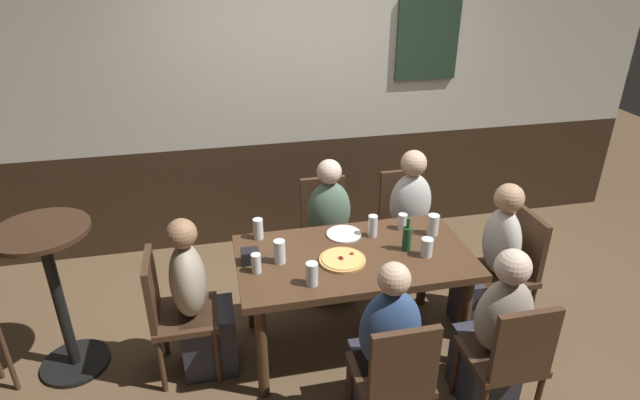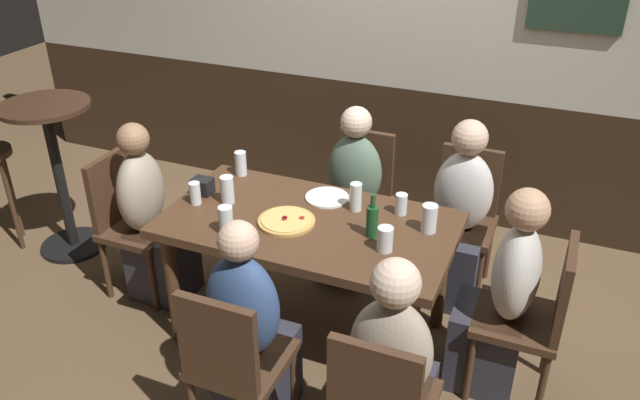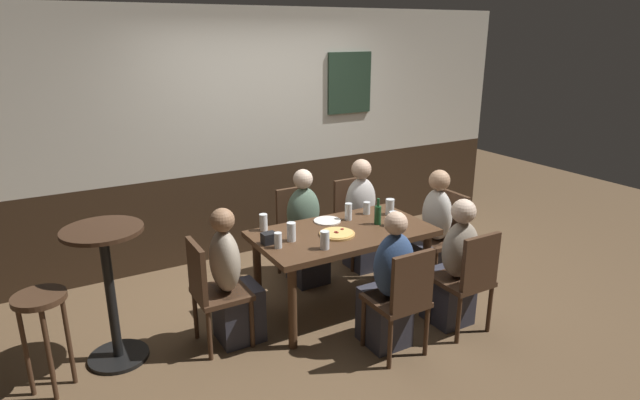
{
  "view_description": "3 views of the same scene",
  "coord_description": "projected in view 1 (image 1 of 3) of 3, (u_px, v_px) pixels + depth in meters",
  "views": [
    {
      "loc": [
        -0.83,
        -2.78,
        2.56
      ],
      "look_at": [
        -0.2,
        0.14,
        1.09
      ],
      "focal_mm": 29.47,
      "sensor_mm": 36.0,
      "label": 1
    },
    {
      "loc": [
        1.15,
        -2.61,
        2.43
      ],
      "look_at": [
        0.07,
        -0.01,
        0.88
      ],
      "focal_mm": 35.87,
      "sensor_mm": 36.0,
      "label": 2
    },
    {
      "loc": [
        -2.27,
        -3.56,
        2.36
      ],
      "look_at": [
        -0.17,
        0.09,
        1.01
      ],
      "focal_mm": 29.8,
      "sensor_mm": 36.0,
      "label": 3
    }
  ],
  "objects": [
    {
      "name": "tumbler_water",
      "position": [
        256.0,
        264.0,
        3.19
      ],
      "size": [
        0.06,
        0.06,
        0.12
      ],
      "color": "silver",
      "rests_on": "dining_table"
    },
    {
      "name": "highball_clear",
      "position": [
        312.0,
        275.0,
        3.07
      ],
      "size": [
        0.07,
        0.07,
        0.15
      ],
      "color": "silver",
      "rests_on": "dining_table"
    },
    {
      "name": "side_bar_table",
      "position": [
        56.0,
        289.0,
        3.26
      ],
      "size": [
        0.56,
        0.56,
        1.05
      ],
      "color": "black",
      "rests_on": "ground_plane"
    },
    {
      "name": "plate_white_large",
      "position": [
        344.0,
        234.0,
        3.62
      ],
      "size": [
        0.24,
        0.24,
        0.01
      ],
      "primitive_type": "cylinder",
      "color": "white",
      "rests_on": "dining_table"
    },
    {
      "name": "beer_bottle_green",
      "position": [
        407.0,
        238.0,
        3.41
      ],
      "size": [
        0.06,
        0.06,
        0.23
      ],
      "color": "#194723",
      "rests_on": "dining_table"
    },
    {
      "name": "pint_glass_pale",
      "position": [
        433.0,
        226.0,
        3.6
      ],
      "size": [
        0.08,
        0.08,
        0.15
      ],
      "color": "silver",
      "rests_on": "dining_table"
    },
    {
      "name": "person_head_east",
      "position": [
        491.0,
        269.0,
        3.71
      ],
      "size": [
        0.37,
        0.34,
        1.13
      ],
      "color": "#2D2D38",
      "rests_on": "ground_plane"
    },
    {
      "name": "pint_glass_amber",
      "position": [
        280.0,
        253.0,
        3.28
      ],
      "size": [
        0.07,
        0.07,
        0.15
      ],
      "color": "silver",
      "rests_on": "dining_table"
    },
    {
      "name": "person_mid_far",
      "position": [
        330.0,
        239.0,
        4.1
      ],
      "size": [
        0.34,
        0.37,
        1.12
      ],
      "color": "#2D2D38",
      "rests_on": "ground_plane"
    },
    {
      "name": "person_right_near",
      "position": [
        493.0,
        341.0,
        3.06
      ],
      "size": [
        0.34,
        0.37,
        1.11
      ],
      "color": "#2D2D38",
      "rests_on": "ground_plane"
    },
    {
      "name": "chair_head_east",
      "position": [
        512.0,
        265.0,
        3.73
      ],
      "size": [
        0.4,
        0.4,
        0.88
      ],
      "color": "#422B1C",
      "rests_on": "ground_plane"
    },
    {
      "name": "beer_glass_tall",
      "position": [
        258.0,
        230.0,
        3.56
      ],
      "size": [
        0.07,
        0.07,
        0.14
      ],
      "color": "silver",
      "rests_on": "dining_table"
    },
    {
      "name": "person_right_far",
      "position": [
        410.0,
        229.0,
        4.22
      ],
      "size": [
        0.34,
        0.37,
        1.13
      ],
      "color": "#2D2D38",
      "rests_on": "ground_plane"
    },
    {
      "name": "person_head_west",
      "position": [
        199.0,
        309.0,
        3.33
      ],
      "size": [
        0.37,
        0.34,
        1.12
      ],
      "color": "#2D2D38",
      "rests_on": "ground_plane"
    },
    {
      "name": "ground_plane",
      "position": [
        351.0,
        343.0,
        3.73
      ],
      "size": [
        12.0,
        12.0,
        0.0
      ],
      "primitive_type": "plane",
      "color": "brown"
    },
    {
      "name": "dining_table",
      "position": [
        354.0,
        266.0,
        3.44
      ],
      "size": [
        1.51,
        0.83,
        0.74
      ],
      "color": "#472D1C",
      "rests_on": "ground_plane"
    },
    {
      "name": "chair_head_west",
      "position": [
        172.0,
        309.0,
        3.28
      ],
      "size": [
        0.4,
        0.4,
        0.88
      ],
      "color": "#422B1C",
      "rests_on": "ground_plane"
    },
    {
      "name": "chair_mid_near",
      "position": [
        395.0,
        375.0,
        2.78
      ],
      "size": [
        0.4,
        0.4,
        0.88
      ],
      "color": "#422B1C",
      "rests_on": "ground_plane"
    },
    {
      "name": "person_mid_near",
      "position": [
        385.0,
        358.0,
        2.93
      ],
      "size": [
        0.34,
        0.37,
        1.12
      ],
      "color": "#2D2D38",
      "rests_on": "ground_plane"
    },
    {
      "name": "wall_back",
      "position": [
        306.0,
        101.0,
        4.59
      ],
      "size": [
        6.4,
        0.13,
        2.6
      ],
      "color": "#332316",
      "rests_on": "ground_plane"
    },
    {
      "name": "chair_right_far",
      "position": [
        403.0,
        218.0,
        4.36
      ],
      "size": [
        0.4,
        0.4,
        0.88
      ],
      "color": "#422B1C",
      "rests_on": "ground_plane"
    },
    {
      "name": "pint_glass_stout",
      "position": [
        402.0,
        223.0,
        3.68
      ],
      "size": [
        0.06,
        0.06,
        0.11
      ],
      "color": "silver",
      "rests_on": "dining_table"
    },
    {
      "name": "condiment_caddy",
      "position": [
        250.0,
        256.0,
        3.29
      ],
      "size": [
        0.11,
        0.09,
        0.09
      ],
      "primitive_type": "cube",
      "color": "black",
      "rests_on": "dining_table"
    },
    {
      "name": "tumbler_short",
      "position": [
        427.0,
        249.0,
        3.36
      ],
      "size": [
        0.08,
        0.08,
        0.13
      ],
      "color": "silver",
      "rests_on": "dining_table"
    },
    {
      "name": "chair_right_near",
      "position": [
        509.0,
        356.0,
        2.91
      ],
      "size": [
        0.4,
        0.4,
        0.88
      ],
      "color": "#422B1C",
      "rests_on": "ground_plane"
    },
    {
      "name": "chair_mid_far",
      "position": [
        325.0,
        226.0,
        4.23
      ],
      "size": [
        0.4,
        0.4,
        0.88
      ],
      "color": "#422B1C",
      "rests_on": "ground_plane"
    },
    {
      "name": "pizza",
      "position": [
        342.0,
        260.0,
        3.32
      ],
      "size": [
        0.3,
        0.3,
        0.03
      ],
      "color": "tan",
      "rests_on": "dining_table"
    },
    {
      "name": "beer_glass_half",
      "position": [
        373.0,
        227.0,
        3.58
      ],
      "size": [
        0.06,
        0.06,
        0.16
      ],
      "color": "silver",
      "rests_on": "dining_table"
    }
  ]
}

